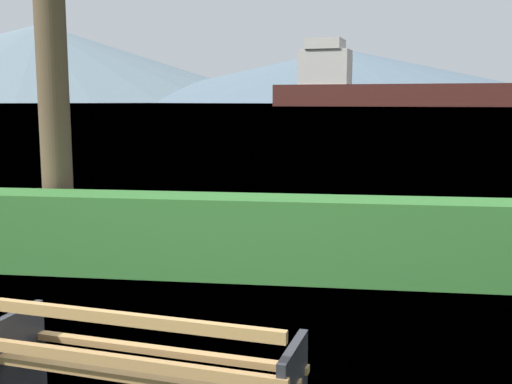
# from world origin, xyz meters

# --- Properties ---
(water_surface) EXTENTS (620.00, 620.00, 0.00)m
(water_surface) POSITION_xyz_m (0.00, 307.42, 0.00)
(water_surface) COLOR #6B8EA3
(water_surface) RESTS_ON ground_plane
(park_bench) EXTENTS (1.93, 0.87, 0.87)m
(park_bench) POSITION_xyz_m (-0.01, -0.06, 0.43)
(park_bench) COLOR tan
(park_bench) RESTS_ON ground_plane
(hedge_row) EXTENTS (12.05, 0.61, 0.91)m
(hedge_row) POSITION_xyz_m (0.00, 3.40, 0.46)
(hedge_row) COLOR #387A33
(hedge_row) RESTS_ON ground_plane
(cargo_ship_large) EXTENTS (83.20, 25.23, 19.95)m
(cargo_ship_large) POSITION_xyz_m (15.38, 185.09, 5.58)
(cargo_ship_large) COLOR #471E19
(cargo_ship_large) RESTS_ON water_surface
(sailboat_mid) EXTENTS (4.04, 8.59, 1.82)m
(sailboat_mid) POSITION_xyz_m (60.27, 248.91, 0.66)
(sailboat_mid) COLOR silver
(sailboat_mid) RESTS_ON water_surface
(distant_hills) EXTENTS (895.07, 435.67, 75.59)m
(distant_hills) POSITION_xyz_m (-88.97, 543.79, 31.40)
(distant_hills) COLOR slate
(distant_hills) RESTS_ON ground_plane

